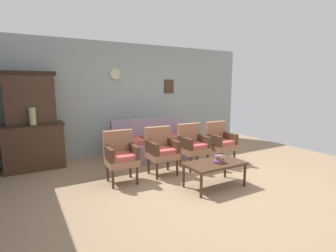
% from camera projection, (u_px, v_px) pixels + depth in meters
% --- Properties ---
extents(ground_plane, '(7.68, 7.68, 0.00)m').
position_uv_depth(ground_plane, '(199.00, 181.00, 4.58)').
color(ground_plane, '#997A5B').
extents(wall_back_with_decor, '(6.40, 0.09, 2.70)m').
position_uv_depth(wall_back_with_decor, '(138.00, 98.00, 6.61)').
color(wall_back_with_decor, '#939E99').
rests_on(wall_back_with_decor, ground).
extents(side_cabinet, '(1.16, 0.55, 0.93)m').
position_uv_depth(side_cabinet, '(34.00, 146.00, 5.20)').
color(side_cabinet, '#472D1E').
rests_on(side_cabinet, ground).
extents(cabinet_upper_hutch, '(0.99, 0.38, 1.03)m').
position_uv_depth(cabinet_upper_hutch, '(30.00, 97.00, 5.11)').
color(cabinet_upper_hutch, '#472D1E').
rests_on(cabinet_upper_hutch, side_cabinet).
extents(vase_on_cabinet, '(0.13, 0.13, 0.34)m').
position_uv_depth(vase_on_cabinet, '(32.00, 116.00, 4.96)').
color(vase_on_cabinet, tan).
rests_on(vase_on_cabinet, side_cabinet).
extents(floral_couch, '(1.86, 0.94, 0.90)m').
position_uv_depth(floral_couch, '(153.00, 145.00, 5.96)').
color(floral_couch, gray).
rests_on(floral_couch, ground).
extents(armchair_near_cabinet, '(0.55, 0.53, 0.90)m').
position_uv_depth(armchair_near_cabinet, '(121.00, 154.00, 4.49)').
color(armchair_near_cabinet, '#9E6B4C').
rests_on(armchair_near_cabinet, ground).
extents(armchair_row_middle, '(0.54, 0.51, 0.90)m').
position_uv_depth(armchair_row_middle, '(161.00, 149.00, 4.89)').
color(armchair_row_middle, '#9E6B4C').
rests_on(armchair_row_middle, ground).
extents(armchair_by_doorway, '(0.53, 0.51, 0.90)m').
position_uv_depth(armchair_by_doorway, '(193.00, 144.00, 5.28)').
color(armchair_by_doorway, '#9E6B4C').
rests_on(armchair_by_doorway, ground).
extents(armchair_near_couch_end, '(0.52, 0.49, 0.90)m').
position_uv_depth(armchair_near_couch_end, '(220.00, 141.00, 5.56)').
color(armchair_near_couch_end, '#9E6B4C').
rests_on(armchair_near_couch_end, ground).
extents(coffee_table, '(1.00, 0.56, 0.42)m').
position_uv_depth(coffee_table, '(215.00, 165.00, 4.29)').
color(coffee_table, '#472D1E').
rests_on(coffee_table, ground).
extents(book_stack_on_table, '(0.16, 0.13, 0.13)m').
position_uv_depth(book_stack_on_table, '(219.00, 159.00, 4.26)').
color(book_stack_on_table, '#AC464F').
rests_on(book_stack_on_table, coffee_table).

